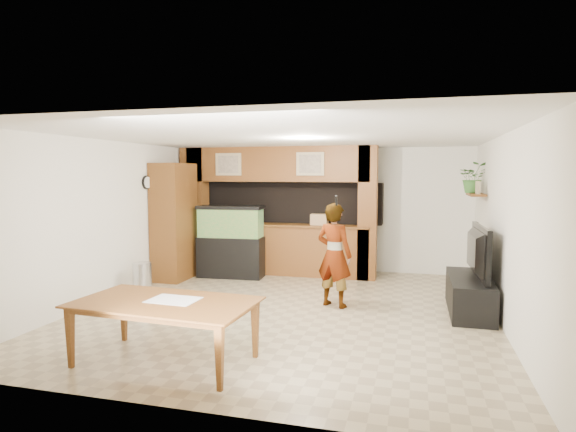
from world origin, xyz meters
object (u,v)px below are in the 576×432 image
(aquarium, at_px, (231,242))
(person, at_px, (334,255))
(television, at_px, (471,251))
(dining_table, at_px, (163,333))
(pantry_cabinet, at_px, (174,222))

(aquarium, relative_size, person, 0.89)
(television, relative_size, dining_table, 0.69)
(pantry_cabinet, distance_m, person, 3.55)
(aquarium, bearing_deg, person, -37.71)
(television, xyz_separation_m, dining_table, (-3.41, -2.93, -0.58))
(television, distance_m, dining_table, 4.53)
(pantry_cabinet, bearing_deg, person, -18.93)
(aquarium, bearing_deg, television, -21.47)
(person, relative_size, dining_table, 0.83)
(pantry_cabinet, distance_m, television, 5.44)
(pantry_cabinet, height_order, aquarium, pantry_cabinet)
(pantry_cabinet, bearing_deg, television, -10.18)
(pantry_cabinet, relative_size, dining_table, 1.16)
(person, xyz_separation_m, dining_table, (-1.41, -2.74, -0.47))
(person, height_order, dining_table, person)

